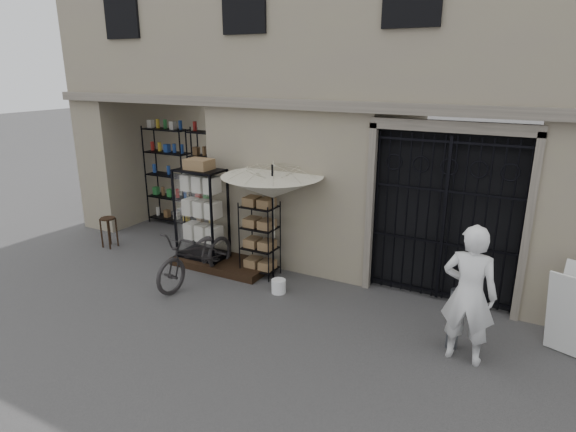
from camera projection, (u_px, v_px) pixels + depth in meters
The scene contains 15 objects.
ground at pixel (291, 330), 7.40m from camera, with size 80.00×80.00×0.00m, color black.
main_building at pixel (386, 34), 9.44m from camera, with size 14.00×4.00×9.00m, color gray.
shop_recess at pixel (178, 173), 11.35m from camera, with size 3.00×1.70×3.00m, color black.
shop_shelving at pixel (191, 179), 11.87m from camera, with size 2.70×0.50×2.50m, color black.
iron_gate at pixel (446, 215), 8.08m from camera, with size 2.50×0.21×3.00m.
step_platform at pixel (222, 263), 9.77m from camera, with size 2.00×0.90×0.15m, color black.
display_cabinet at pixel (202, 219), 9.67m from camera, with size 1.04×0.82×1.98m.
wire_rack at pixel (260, 240), 9.21m from camera, with size 0.75×0.63×1.47m.
market_umbrella at pixel (272, 181), 8.71m from camera, with size 1.64×1.67×2.65m.
white_bucket at pixel (279, 286), 8.62m from camera, with size 0.26×0.26×0.25m, color white.
bicycle at pixel (198, 281), 9.13m from camera, with size 0.70×1.05×2.00m, color black.
wooden_stool at pixel (109, 232), 10.77m from camera, with size 0.41×0.41×0.69m.
steel_bollard at pixel (454, 319), 6.82m from camera, with size 0.17×0.17×0.91m, color slate.
shopkeeper at pixel (461, 358), 6.70m from camera, with size 0.71×1.96×0.47m, color white.
easel_sign at pixel (575, 312), 6.63m from camera, with size 0.78×0.84×1.25m.
Camera 1 is at (3.07, -5.79, 3.86)m, focal length 30.00 mm.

